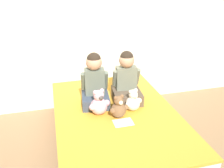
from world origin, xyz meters
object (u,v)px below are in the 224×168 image
at_px(bed, 115,128).
at_px(teddy_bear_held_by_right_child, 133,101).
at_px(child_on_left, 95,83).
at_px(sign_card, 123,123).
at_px(teddy_bear_held_by_left_child, 99,104).
at_px(teddy_bear_between_children, 119,108).
at_px(child_on_right, 127,81).

bearing_deg(bed, teddy_bear_held_by_right_child, -3.57).
height_order(child_on_left, sign_card, child_on_left).
bearing_deg(teddy_bear_held_by_right_child, teddy_bear_held_by_left_child, 156.74).
height_order(teddy_bear_held_by_left_child, sign_card, teddy_bear_held_by_left_child).
distance_m(teddy_bear_between_children, sign_card, 0.17).
xyz_separation_m(child_on_right, teddy_bear_between_children, (-0.20, -0.36, -0.14)).
xyz_separation_m(bed, teddy_bear_held_by_left_child, (-0.20, 0.00, 0.36)).
bearing_deg(child_on_left, teddy_bear_held_by_left_child, -84.13).
height_order(child_on_left, teddy_bear_between_children, child_on_left).
bearing_deg(teddy_bear_between_children, teddy_bear_held_by_left_child, 138.22).
distance_m(child_on_left, child_on_right, 0.40).
bearing_deg(teddy_bear_between_children, bed, 80.77).
relative_size(teddy_bear_held_by_right_child, sign_card, 1.29).
height_order(teddy_bear_held_by_right_child, sign_card, teddy_bear_held_by_right_child).
distance_m(bed, teddy_bear_held_by_right_child, 0.40).
bearing_deg(bed, sign_card, -85.59).
bearing_deg(teddy_bear_between_children, child_on_right, 49.41).
xyz_separation_m(teddy_bear_held_by_left_child, teddy_bear_held_by_right_child, (0.40, -0.02, -0.02)).
relative_size(child_on_right, sign_card, 3.03).
distance_m(child_on_right, teddy_bear_held_by_left_child, 0.49).
height_order(child_on_left, teddy_bear_held_by_left_child, child_on_left).
bearing_deg(teddy_bear_between_children, child_on_left, 107.02).
bearing_deg(child_on_right, teddy_bear_held_by_right_child, -85.24).
bearing_deg(teddy_bear_between_children, sign_card, -95.04).
bearing_deg(teddy_bear_held_by_left_child, bed, -18.75).
distance_m(child_on_left, sign_card, 0.60).
xyz_separation_m(bed, sign_card, (0.02, -0.24, 0.23)).
relative_size(bed, child_on_left, 3.13).
bearing_deg(teddy_bear_held_by_left_child, sign_card, -66.53).
relative_size(bed, teddy_bear_between_children, 7.51).
xyz_separation_m(child_on_right, sign_card, (-0.19, -0.49, -0.25)).
bearing_deg(teddy_bear_held_by_left_child, child_on_right, 13.81).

